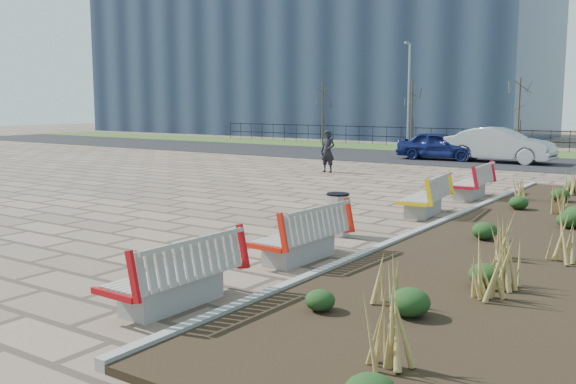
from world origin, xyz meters
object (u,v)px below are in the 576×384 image
Objects in this scene: bench_d at (470,181)px; litter_bin at (338,215)px; bench_a at (172,272)px; bench_b at (299,233)px; bench_c at (424,195)px; car_blue at (439,146)px; lamp_west at (409,97)px; car_silver at (500,145)px; pedestrian at (328,151)px.

bench_d is 6.87m from litter_bin.
litter_bin is at bearing 96.82° from bench_a.
bench_b is (0.00, 3.16, 0.00)m from bench_a.
bench_d is at bearing 91.46° from bench_a.
bench_c is 15.73m from car_blue.
lamp_west reaches higher than bench_c.
bench_d is 11.86m from car_silver.
pedestrian reaches higher than bench_a.
lamp_west reaches higher than bench_b.
bench_c is at bearing -166.06° from car_blue.
litter_bin is at bearing -97.79° from bench_d.
lamp_west is at bearing 109.28° from bench_a.
car_blue reaches higher than bench_d.
bench_d is 0.35× the size of lamp_west.
bench_b is 0.53× the size of car_blue.
bench_b is at bearing -171.30° from car_blue.
bench_b is 1.25× the size of pedestrian.
bench_c is 9.88m from pedestrian.
bench_c is at bearing 81.47° from litter_bin.
bench_a is 8.77m from bench_c.
bench_d is at bearing -160.61° from car_blue.
bench_b is at bearing -61.49° from pedestrian.
car_silver reaches higher than bench_c.
litter_bin is 0.15× the size of lamp_west.
bench_a is at bearing -66.59° from pedestrian.
pedestrian is at bearing 121.96° from litter_bin.
car_silver reaches higher than bench_b.
car_blue is (-4.89, 18.15, 0.25)m from litter_bin.
car_silver is at bearing 97.57° from bench_a.
litter_bin is (-0.51, -3.38, -0.06)m from bench_c.
litter_bin is 0.18× the size of car_silver.
bench_c reaches higher than litter_bin.
bench_b reaches higher than litter_bin.
bench_d is at bearing -27.25° from pedestrian.
bench_a is at bearing -93.56° from bench_d.
bench_a is 1.25× the size of pedestrian.
car_silver is at bearing 92.86° from bench_c.
car_silver is 8.00m from lamp_west.
bench_b is at bearing -172.30° from car_silver.
bench_d is at bearing 85.77° from litter_bin.
lamp_west reaches higher than bench_d.
lamp_west is at bearing 108.33° from bench_c.
car_blue reaches higher than bench_b.
bench_b is 2.37× the size of litter_bin.
bench_b is 0.43× the size of car_silver.
bench_b is at bearing -70.08° from lamp_west.
pedestrian is at bearing 151.86° from car_silver.
bench_d is 7.82m from pedestrian.
car_silver is (-2.55, 15.05, 0.32)m from bench_c.
bench_d is at bearing 92.25° from bench_b.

